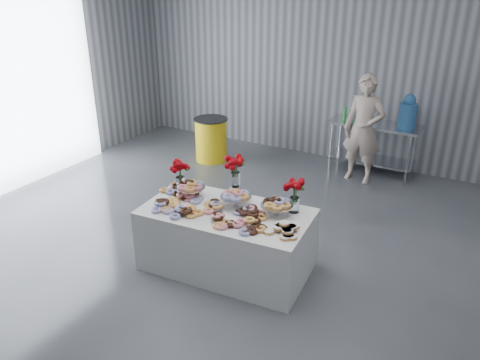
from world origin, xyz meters
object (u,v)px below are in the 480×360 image
object	(u,v)px
water_jug	(408,113)
person	(364,129)
display_table	(227,240)
prep_table	(373,139)
trash_barrel	(211,139)

from	to	relation	value
water_jug	person	bearing A→B (deg)	-146.14
display_table	prep_table	distance (m)	3.76
trash_barrel	water_jug	bearing A→B (deg)	14.48
water_jug	trash_barrel	world-z (taller)	water_jug
prep_table	trash_barrel	bearing A→B (deg)	-163.02
display_table	water_jug	world-z (taller)	water_jug
person	trash_barrel	size ratio (longest dim) A/B	2.23
display_table	person	xyz separation A→B (m)	(0.61, 3.30, 0.52)
trash_barrel	prep_table	bearing A→B (deg)	16.98
prep_table	trash_barrel	distance (m)	2.87
prep_table	display_table	bearing A→B (deg)	-100.67
person	prep_table	bearing A→B (deg)	82.50
prep_table	water_jug	size ratio (longest dim) A/B	2.71
water_jug	trash_barrel	xyz separation A→B (m)	(-3.24, -0.84, -0.75)
prep_table	trash_barrel	xyz separation A→B (m)	(-2.74, -0.84, -0.22)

